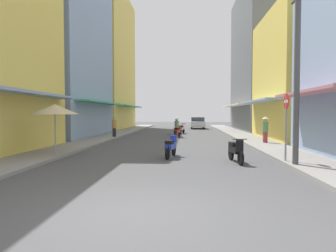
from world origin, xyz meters
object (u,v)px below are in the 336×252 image
object	(u,v)px
motorbike_red	(177,129)
motorbike_black	(236,150)
pedestrian_foreground	(114,127)
pedestrian_midway	(265,129)
vendor_umbrella	(55,109)
parked_car	(198,123)
motorbike_white	(182,128)
utility_pole	(297,72)
motorbike_blue	(171,146)
street_sign_no_entry	(286,118)

from	to	relation	value
motorbike_red	motorbike_black	world-z (taller)	motorbike_red
pedestrian_foreground	pedestrian_midway	distance (m)	11.17
motorbike_red	vendor_umbrella	world-z (taller)	vendor_umbrella
parked_car	pedestrian_foreground	bearing A→B (deg)	-114.65
motorbike_white	motorbike_black	size ratio (longest dim) A/B	0.98
motorbike_black	pedestrian_foreground	distance (m)	13.39
pedestrian_midway	motorbike_white	bearing A→B (deg)	118.65
motorbike_red	motorbike_black	xyz separation A→B (m)	(2.67, -12.20, -0.20)
parked_car	vendor_umbrella	xyz separation A→B (m)	(-7.17, -24.85, 1.35)
motorbike_white	pedestrian_midway	bearing A→B (deg)	-61.35
motorbike_black	parked_car	xyz separation A→B (m)	(-0.58, 26.18, 0.24)
vendor_umbrella	utility_pole	size ratio (longest dim) A/B	0.36
motorbike_red	utility_pole	distance (m)	14.11
motorbike_red	pedestrian_foreground	xyz separation A→B (m)	(-4.83, -1.12, 0.13)
parked_car	pedestrian_midway	distance (m)	19.48
pedestrian_midway	pedestrian_foreground	bearing A→B (deg)	158.67
motorbike_white	motorbike_blue	distance (m)	15.42
motorbike_red	pedestrian_foreground	distance (m)	4.96
vendor_umbrella	street_sign_no_entry	distance (m)	9.68
motorbike_white	motorbike_black	distance (m)	16.84
motorbike_blue	pedestrian_foreground	xyz separation A→B (m)	(-4.93, 9.83, 0.33)
utility_pole	motorbike_blue	bearing A→B (deg)	154.59
parked_car	pedestrian_foreground	xyz separation A→B (m)	(-6.93, -15.10, 0.10)
street_sign_no_entry	vendor_umbrella	bearing A→B (deg)	171.32
motorbike_white	pedestrian_midway	size ratio (longest dim) A/B	1.02
vendor_umbrella	pedestrian_foreground	bearing A→B (deg)	88.60
parked_car	utility_pole	bearing A→B (deg)	-84.73
motorbike_blue	pedestrian_foreground	bearing A→B (deg)	116.65
parked_car	motorbike_red	bearing A→B (deg)	-98.52
motorbike_blue	utility_pole	distance (m)	5.71
motorbike_black	pedestrian_midway	size ratio (longest dim) A/B	1.04
pedestrian_midway	motorbike_black	bearing A→B (deg)	-112.46
pedestrian_midway	utility_pole	distance (m)	8.30
motorbike_white	vendor_umbrella	distance (m)	16.33
motorbike_red	street_sign_no_entry	distance (m)	13.16
parked_car	pedestrian_midway	bearing A→B (deg)	-79.71
motorbike_black	vendor_umbrella	bearing A→B (deg)	170.23
parked_car	vendor_umbrella	bearing A→B (deg)	-106.09
motorbike_blue	street_sign_no_entry	xyz separation A→B (m)	(4.39, -1.38, 1.21)
street_sign_no_entry	pedestrian_foreground	bearing A→B (deg)	129.75
pedestrian_midway	vendor_umbrella	bearing A→B (deg)	-151.88
pedestrian_foreground	pedestrian_midway	size ratio (longest dim) A/B	0.96
motorbike_white	motorbike_red	distance (m)	4.49
pedestrian_midway	vendor_umbrella	world-z (taller)	vendor_umbrella
motorbike_white	motorbike_blue	world-z (taller)	same
motorbike_white	parked_car	size ratio (longest dim) A/B	0.43
motorbike_white	street_sign_no_entry	distance (m)	17.36
motorbike_red	street_sign_no_entry	size ratio (longest dim) A/B	0.67
motorbike_blue	motorbike_white	bearing A→B (deg)	89.26
pedestrian_foreground	street_sign_no_entry	xyz separation A→B (m)	(9.32, -11.21, 0.88)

